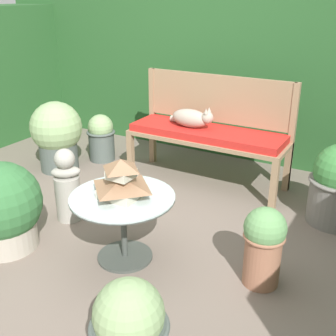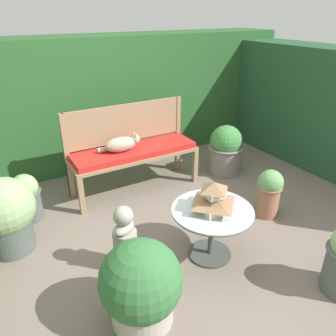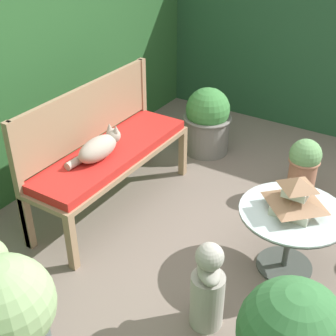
{
  "view_description": "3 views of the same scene",
  "coord_description": "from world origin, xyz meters",
  "px_view_note": "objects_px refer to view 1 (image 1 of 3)",
  "views": [
    {
      "loc": [
        1.8,
        -2.39,
        1.81
      ],
      "look_at": [
        0.17,
        0.46,
        0.44
      ],
      "focal_mm": 45.0,
      "sensor_mm": 36.0,
      "label": 1
    },
    {
      "loc": [
        -1.35,
        -2.2,
        2.12
      ],
      "look_at": [
        0.14,
        0.36,
        0.67
      ],
      "focal_mm": 35.0,
      "sensor_mm": 36.0,
      "label": 2
    },
    {
      "loc": [
        -2.39,
        -0.93,
        2.41
      ],
      "look_at": [
        0.33,
        0.8,
        0.44
      ],
      "focal_mm": 50.0,
      "sensor_mm": 36.0,
      "label": 3
    }
  ],
  "objects_px": {
    "cat": "(192,118)",
    "potted_plant_table_far": "(264,244)",
    "garden_bust": "(67,187)",
    "patio_table": "(123,209)",
    "potted_plant_path_edge": "(2,208)",
    "garden_bench": "(207,137)",
    "pagoda_birdhouse": "(122,181)",
    "potted_plant_bench_left": "(57,134)",
    "potted_plant_hedge_corner": "(101,137)"
  },
  "relations": [
    {
      "from": "pagoda_birdhouse",
      "to": "potted_plant_table_far",
      "type": "distance_m",
      "value": 1.03
    },
    {
      "from": "garden_bench",
      "to": "potted_plant_bench_left",
      "type": "bearing_deg",
      "value": -162.51
    },
    {
      "from": "pagoda_birdhouse",
      "to": "potted_plant_bench_left",
      "type": "relative_size",
      "value": 0.47
    },
    {
      "from": "potted_plant_hedge_corner",
      "to": "potted_plant_path_edge",
      "type": "bearing_deg",
      "value": -74.61
    },
    {
      "from": "cat",
      "to": "potted_plant_bench_left",
      "type": "distance_m",
      "value": 1.48
    },
    {
      "from": "garden_bust",
      "to": "potted_plant_bench_left",
      "type": "relative_size",
      "value": 0.84
    },
    {
      "from": "garden_bench",
      "to": "potted_plant_hedge_corner",
      "type": "height_order",
      "value": "garden_bench"
    },
    {
      "from": "patio_table",
      "to": "potted_plant_bench_left",
      "type": "distance_m",
      "value": 1.9
    },
    {
      "from": "cat",
      "to": "potted_plant_table_far",
      "type": "xyz_separation_m",
      "value": [
        1.18,
        -1.29,
        -0.36
      ]
    },
    {
      "from": "garden_bench",
      "to": "potted_plant_bench_left",
      "type": "relative_size",
      "value": 2.12
    },
    {
      "from": "pagoda_birdhouse",
      "to": "potted_plant_table_far",
      "type": "height_order",
      "value": "pagoda_birdhouse"
    },
    {
      "from": "pagoda_birdhouse",
      "to": "potted_plant_hedge_corner",
      "type": "xyz_separation_m",
      "value": [
        -1.37,
        1.49,
        -0.35
      ]
    },
    {
      "from": "pagoda_birdhouse",
      "to": "potted_plant_hedge_corner",
      "type": "distance_m",
      "value": 2.06
    },
    {
      "from": "garden_bust",
      "to": "potted_plant_table_far",
      "type": "bearing_deg",
      "value": -40.3
    },
    {
      "from": "pagoda_birdhouse",
      "to": "potted_plant_table_far",
      "type": "bearing_deg",
      "value": 12.78
    },
    {
      "from": "cat",
      "to": "potted_plant_table_far",
      "type": "height_order",
      "value": "cat"
    },
    {
      "from": "garden_bust",
      "to": "potted_plant_bench_left",
      "type": "bearing_deg",
      "value": 97.9
    },
    {
      "from": "potted_plant_table_far",
      "to": "potted_plant_bench_left",
      "type": "height_order",
      "value": "potted_plant_bench_left"
    },
    {
      "from": "garden_bust",
      "to": "cat",
      "type": "bearing_deg",
      "value": 27.93
    },
    {
      "from": "cat",
      "to": "potted_plant_table_far",
      "type": "bearing_deg",
      "value": -45.69
    },
    {
      "from": "patio_table",
      "to": "garden_bust",
      "type": "distance_m",
      "value": 0.8
    },
    {
      "from": "garden_bench",
      "to": "patio_table",
      "type": "distance_m",
      "value": 1.52
    },
    {
      "from": "garden_bust",
      "to": "potted_plant_path_edge",
      "type": "distance_m",
      "value": 0.58
    },
    {
      "from": "garden_bench",
      "to": "garden_bust",
      "type": "height_order",
      "value": "garden_bust"
    },
    {
      "from": "patio_table",
      "to": "potted_plant_path_edge",
      "type": "bearing_deg",
      "value": -159.58
    },
    {
      "from": "patio_table",
      "to": "potted_plant_table_far",
      "type": "height_order",
      "value": "potted_plant_table_far"
    },
    {
      "from": "garden_bust",
      "to": "potted_plant_hedge_corner",
      "type": "relative_size",
      "value": 1.18
    },
    {
      "from": "cat",
      "to": "potted_plant_path_edge",
      "type": "height_order",
      "value": "cat"
    },
    {
      "from": "patio_table",
      "to": "potted_plant_path_edge",
      "type": "xyz_separation_m",
      "value": [
        -0.87,
        -0.33,
        -0.07
      ]
    },
    {
      "from": "potted_plant_path_edge",
      "to": "potted_plant_hedge_corner",
      "type": "bearing_deg",
      "value": 105.39
    },
    {
      "from": "garden_bench",
      "to": "potted_plant_path_edge",
      "type": "bearing_deg",
      "value": -113.83
    },
    {
      "from": "cat",
      "to": "potted_plant_path_edge",
      "type": "xyz_separation_m",
      "value": [
        -0.65,
        -1.83,
        -0.33
      ]
    },
    {
      "from": "potted_plant_path_edge",
      "to": "garden_bench",
      "type": "bearing_deg",
      "value": 66.17
    },
    {
      "from": "pagoda_birdhouse",
      "to": "potted_plant_path_edge",
      "type": "xyz_separation_m",
      "value": [
        -0.87,
        -0.33,
        -0.29
      ]
    },
    {
      "from": "patio_table",
      "to": "potted_plant_bench_left",
      "type": "xyz_separation_m",
      "value": [
        -1.6,
        1.03,
        0.0
      ]
    },
    {
      "from": "pagoda_birdhouse",
      "to": "potted_plant_bench_left",
      "type": "xyz_separation_m",
      "value": [
        -1.6,
        1.03,
        -0.22
      ]
    },
    {
      "from": "cat",
      "to": "patio_table",
      "type": "relative_size",
      "value": 0.69
    },
    {
      "from": "patio_table",
      "to": "pagoda_birdhouse",
      "type": "height_order",
      "value": "pagoda_birdhouse"
    },
    {
      "from": "pagoda_birdhouse",
      "to": "potted_plant_path_edge",
      "type": "relative_size",
      "value": 0.52
    },
    {
      "from": "garden_bust",
      "to": "potted_plant_table_far",
      "type": "relative_size",
      "value": 1.14
    },
    {
      "from": "potted_plant_table_far",
      "to": "garden_bust",
      "type": "bearing_deg",
      "value": 179.05
    },
    {
      "from": "garden_bust",
      "to": "pagoda_birdhouse",
      "type": "bearing_deg",
      "value": -57.41
    },
    {
      "from": "potted_plant_path_edge",
      "to": "potted_plant_hedge_corner",
      "type": "distance_m",
      "value": 1.89
    },
    {
      "from": "garden_bench",
      "to": "pagoda_birdhouse",
      "type": "distance_m",
      "value": 1.52
    },
    {
      "from": "garden_bust",
      "to": "potted_plant_hedge_corner",
      "type": "bearing_deg",
      "value": 77.15
    },
    {
      "from": "garden_bench",
      "to": "cat",
      "type": "height_order",
      "value": "cat"
    },
    {
      "from": "cat",
      "to": "potted_plant_path_edge",
      "type": "relative_size",
      "value": 0.75
    },
    {
      "from": "garden_bench",
      "to": "garden_bust",
      "type": "distance_m",
      "value": 1.46
    },
    {
      "from": "garden_bench",
      "to": "potted_plant_table_far",
      "type": "distance_m",
      "value": 1.66
    },
    {
      "from": "garden_bench",
      "to": "potted_plant_hedge_corner",
      "type": "xyz_separation_m",
      "value": [
        -1.31,
        -0.02,
        -0.21
      ]
    }
  ]
}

